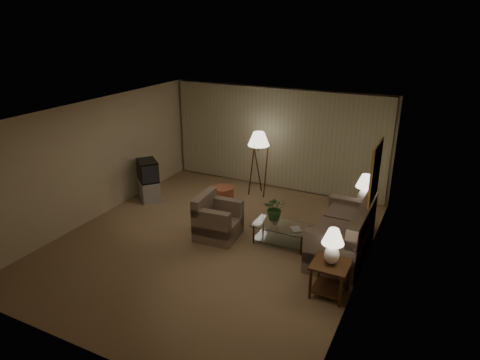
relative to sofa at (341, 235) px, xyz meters
name	(u,v)px	position (x,y,z in m)	size (l,w,h in m)	color
ground	(213,241)	(-2.50, -0.64, -0.42)	(7.00, 7.00, 0.00)	#9F7957
room_shell	(246,142)	(-2.48, 0.87, 1.33)	(6.04, 7.02, 2.72)	beige
sofa	(341,235)	(0.00, 0.00, 0.00)	(1.90, 0.96, 0.84)	#83705E
armchair	(218,221)	(-2.49, -0.42, -0.05)	(1.00, 0.96, 0.73)	#83705E
side_table_near	(330,273)	(0.15, -1.35, 0.00)	(0.61, 0.61, 0.60)	#351B0E
side_table_far	(362,213)	(0.15, 1.25, -0.02)	(0.49, 0.41, 0.60)	#351B0E
table_lamp_near	(333,243)	(0.15, -1.35, 0.55)	(0.37, 0.37, 0.63)	white
table_lamp_far	(365,187)	(0.15, 1.25, 0.58)	(0.40, 0.40, 0.68)	white
coffee_table	(281,231)	(-1.19, -0.10, -0.14)	(1.16, 0.63, 0.41)	silver
tv_cabinet	(149,190)	(-5.05, 0.55, -0.17)	(0.83, 0.79, 0.50)	#B1B1B3
crt_tv	(148,171)	(-5.05, 0.55, 0.34)	(0.76, 0.74, 0.53)	black
floor_lamp	(258,163)	(-2.68, 2.05, 0.46)	(0.55, 0.55, 1.68)	#351B0E
ottoman	(223,194)	(-3.30, 1.27, -0.24)	(0.55, 0.55, 0.37)	#AA5D39
vase	(275,221)	(-1.34, -0.10, 0.06)	(0.13, 0.13, 0.14)	silver
flowers	(275,206)	(-1.34, -0.10, 0.38)	(0.45, 0.39, 0.50)	#3A692E
book	(292,229)	(-0.94, -0.20, 0.00)	(0.18, 0.25, 0.02)	olive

